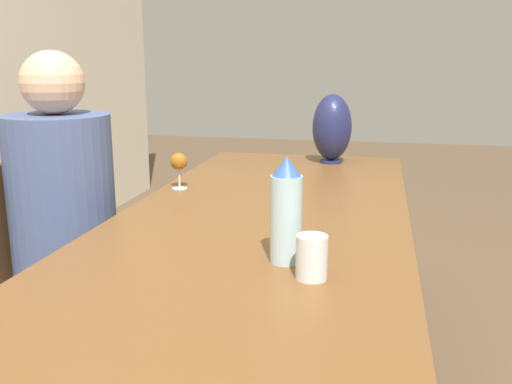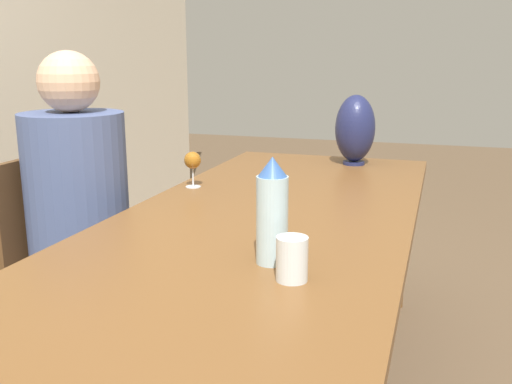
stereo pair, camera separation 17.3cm
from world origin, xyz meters
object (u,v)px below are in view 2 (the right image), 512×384
at_px(water_bottle, 272,212).
at_px(person_far, 82,214).
at_px(water_tumbler, 292,259).
at_px(vase, 355,129).
at_px(wine_glass_0, 193,161).
at_px(chair_far, 67,261).

height_order(water_bottle, person_far, person_far).
height_order(water_tumbler, vase, vase).
relative_size(vase, wine_glass_0, 2.32).
distance_m(water_tumbler, vase, 1.49).
bearing_deg(vase, wine_glass_0, 142.02).
xyz_separation_m(water_tumbler, vase, (1.48, 0.08, 0.12)).
relative_size(water_tumbler, wine_glass_0, 0.74).
xyz_separation_m(water_bottle, water_tumbler, (-0.10, -0.08, -0.08)).
distance_m(water_bottle, water_tumbler, 0.15).
distance_m(vase, chair_far, 1.40).
relative_size(water_tumbler, vase, 0.32).
xyz_separation_m(water_bottle, wine_glass_0, (0.71, 0.53, -0.03)).
height_order(wine_glass_0, chair_far, wine_glass_0).
relative_size(water_bottle, person_far, 0.21).
bearing_deg(chair_far, water_tumbler, -117.66).
xyz_separation_m(water_bottle, chair_far, (0.44, 0.95, -0.39)).
xyz_separation_m(wine_glass_0, person_far, (-0.27, 0.33, -0.17)).
xyz_separation_m(vase, person_far, (-0.95, 0.86, -0.24)).
relative_size(water_bottle, chair_far, 0.31).
bearing_deg(vase, water_bottle, -179.79).
bearing_deg(chair_far, person_far, -90.00).
relative_size(water_bottle, vase, 0.82).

